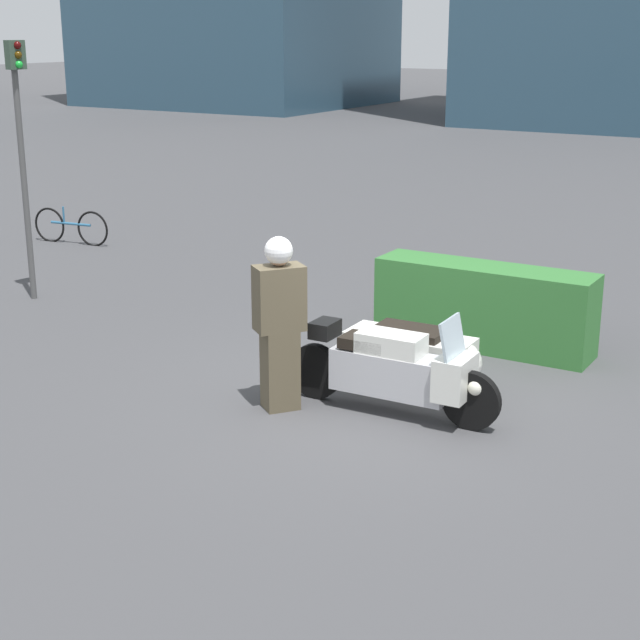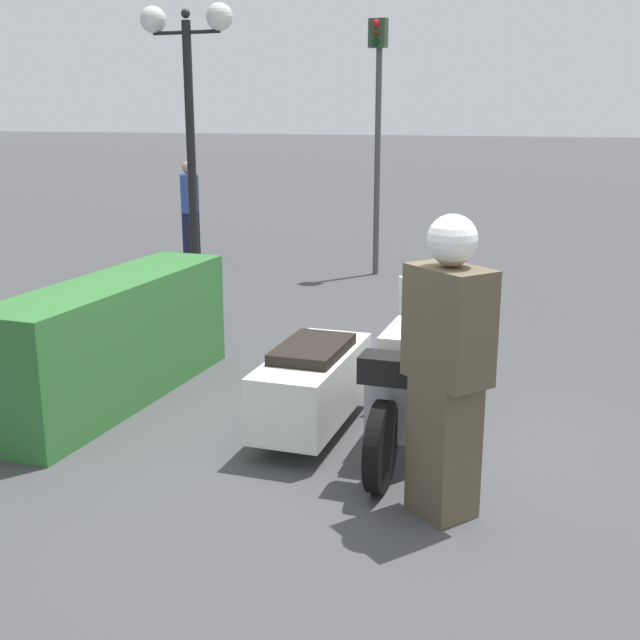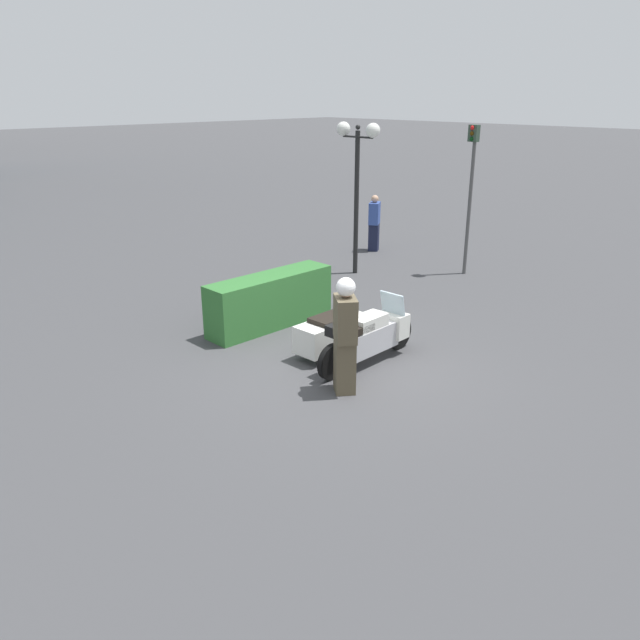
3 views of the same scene
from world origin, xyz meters
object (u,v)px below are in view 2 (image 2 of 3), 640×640
object	(u,v)px
hedge_bush_curbside	(115,340)
pedestrian_bystander	(190,210)
twin_lamp_post	(188,72)
officer_rider	(447,362)
police_motorcycle	(361,376)
traffic_light_near	(377,113)

from	to	relation	value
hedge_bush_curbside	pedestrian_bystander	distance (m)	6.95
twin_lamp_post	pedestrian_bystander	world-z (taller)	twin_lamp_post
officer_rider	twin_lamp_post	xyz separation A→B (m)	(5.23, 4.57, 1.96)
police_motorcycle	hedge_bush_curbside	world-z (taller)	police_motorcycle
police_motorcycle	officer_rider	bearing A→B (deg)	-143.37
traffic_light_near	hedge_bush_curbside	bearing A→B (deg)	1.58
hedge_bush_curbside	traffic_light_near	xyz separation A→B (m)	(6.13, -0.57, 1.90)
hedge_bush_curbside	pedestrian_bystander	size ratio (longest dim) A/B	1.69
police_motorcycle	twin_lamp_post	size ratio (longest dim) A/B	0.64
police_motorcycle	twin_lamp_post	bearing A→B (deg)	40.18
officer_rider	twin_lamp_post	bearing A→B (deg)	-101.26
hedge_bush_curbside	police_motorcycle	bearing A→B (deg)	-89.29
hedge_bush_curbside	twin_lamp_post	xyz separation A→B (m)	(4.15, 1.47, 2.42)
officer_rider	pedestrian_bystander	distance (m)	9.48
police_motorcycle	hedge_bush_curbside	bearing A→B (deg)	89.03
officer_rider	twin_lamp_post	size ratio (longest dim) A/B	0.50
twin_lamp_post	traffic_light_near	bearing A→B (deg)	-45.97
traffic_light_near	pedestrian_bystander	size ratio (longest dim) A/B	2.26
pedestrian_bystander	traffic_light_near	bearing A→B (deg)	-36.04
officer_rider	pedestrian_bystander	world-z (taller)	officer_rider
police_motorcycle	traffic_light_near	xyz separation A→B (m)	(6.10, 1.65, 1.98)
police_motorcycle	pedestrian_bystander	bearing A→B (deg)	36.47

